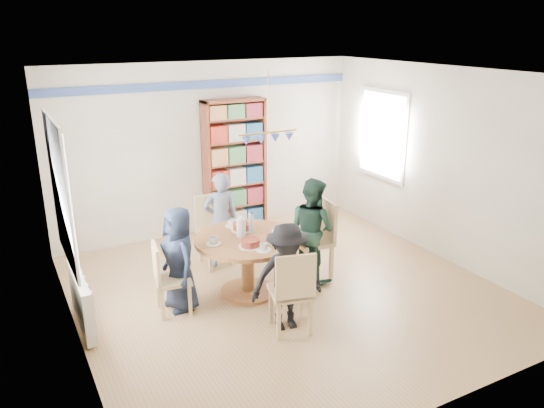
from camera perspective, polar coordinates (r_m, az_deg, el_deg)
ground at (r=6.82m, az=1.61°, el=-9.35°), size 5.00×5.00×0.00m
room_shell at (r=6.85m, az=-3.79°, el=5.52°), size 5.00×5.00×5.00m
radiator at (r=6.23m, az=-19.81°, el=-9.76°), size 0.12×1.00×0.60m
dining_table at (r=6.55m, az=-2.65°, el=-5.18°), size 1.30×1.30×0.75m
chair_left at (r=6.24m, az=-11.32°, el=-7.56°), size 0.44×0.44×0.87m
chair_right at (r=7.03m, az=5.03°, el=-3.34°), size 0.50×0.50×1.05m
chair_far at (r=7.44m, az=-6.35°, el=-2.42°), size 0.45×0.45×0.98m
chair_near at (r=5.71m, az=2.23°, el=-9.12°), size 0.53×0.53×0.98m
person_left at (r=6.27m, az=-9.94°, el=-5.85°), size 0.45×0.64×1.26m
person_right at (r=6.92m, az=4.35°, el=-2.72°), size 0.66×0.77×1.37m
person_far at (r=7.31m, az=-5.53°, el=-1.69°), size 0.52×0.37×1.34m
person_near at (r=5.79m, az=1.57°, el=-7.87°), size 0.87×0.60×1.23m
bookshelf at (r=8.55m, az=-4.04°, el=4.01°), size 1.01×0.30×2.13m
tableware at (r=6.46m, az=-2.96°, el=-3.07°), size 1.06×1.06×0.28m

